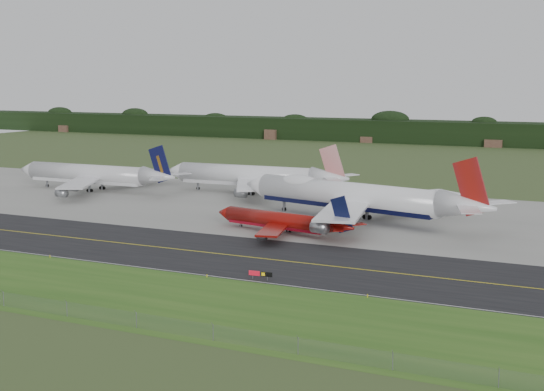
% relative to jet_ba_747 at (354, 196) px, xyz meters
% --- Properties ---
extents(ground, '(600.00, 600.00, 0.00)m').
position_rel_jet_ba_747_xyz_m(ground, '(-6.79, -40.69, -5.93)').
color(ground, '#324C23').
rests_on(ground, ground).
extents(grass_verge, '(400.00, 30.00, 0.01)m').
position_rel_jet_ba_747_xyz_m(grass_verge, '(-6.79, -75.69, -5.93)').
color(grass_verge, '#2B591A').
rests_on(grass_verge, ground).
extents(taxiway, '(400.00, 32.00, 0.02)m').
position_rel_jet_ba_747_xyz_m(taxiway, '(-6.79, -44.69, -5.92)').
color(taxiway, black).
rests_on(taxiway, ground).
extents(apron, '(400.00, 78.00, 0.01)m').
position_rel_jet_ba_747_xyz_m(apron, '(-6.79, 10.31, -5.92)').
color(apron, gray).
rests_on(apron, ground).
extents(taxiway_centreline, '(400.00, 0.40, 0.00)m').
position_rel_jet_ba_747_xyz_m(taxiway_centreline, '(-6.79, -44.69, -5.90)').
color(taxiway_centreline, gold).
rests_on(taxiway_centreline, taxiway).
extents(taxiway_edge_line, '(400.00, 0.25, 0.00)m').
position_rel_jet_ba_747_xyz_m(taxiway_edge_line, '(-6.79, -60.19, -5.90)').
color(taxiway_edge_line, silver).
rests_on(taxiway_edge_line, taxiway).
extents(perimeter_fence, '(320.00, 0.10, 320.00)m').
position_rel_jet_ba_747_xyz_m(perimeter_fence, '(-6.79, -88.69, -4.83)').
color(perimeter_fence, slate).
rests_on(perimeter_fence, ground).
extents(horizon_treeline, '(700.00, 25.00, 12.00)m').
position_rel_jet_ba_747_xyz_m(horizon_treeline, '(-6.79, 233.08, -0.46)').
color(horizon_treeline, black).
rests_on(horizon_treeline, ground).
extents(jet_ba_747, '(68.61, 55.81, 17.43)m').
position_rel_jet_ba_747_xyz_m(jet_ba_747, '(0.00, 0.00, 0.00)').
color(jet_ba_747, white).
rests_on(jet_ba_747, ground).
extents(jet_red_737, '(36.32, 29.20, 9.85)m').
position_rel_jet_ba_747_xyz_m(jet_red_737, '(-9.26, -21.08, -3.21)').
color(jet_red_737, maroon).
rests_on(jet_red_737, ground).
extents(jet_navy_gold, '(57.68, 50.47, 14.94)m').
position_rel_jet_ba_747_xyz_m(jet_navy_gold, '(-88.22, 14.02, -1.02)').
color(jet_navy_gold, silver).
rests_on(jet_navy_gold, ground).
extents(jet_star_tail, '(59.17, 49.61, 15.63)m').
position_rel_jet_ba_747_xyz_m(jet_star_tail, '(-41.26, 29.35, -0.72)').
color(jet_star_tail, white).
rests_on(jet_star_tail, ground).
extents(taxiway_sign, '(4.26, 0.42, 1.42)m').
position_rel_jet_ba_747_xyz_m(taxiway_sign, '(3.43, -58.68, -4.93)').
color(taxiway_sign, slate).
rests_on(taxiway_sign, ground).
extents(edge_marker_left, '(0.16, 0.16, 0.50)m').
position_rel_jet_ba_747_xyz_m(edge_marker_left, '(-40.10, -61.19, -5.68)').
color(edge_marker_left, yellow).
rests_on(edge_marker_left, ground).
extents(edge_marker_center, '(0.16, 0.16, 0.50)m').
position_rel_jet_ba_747_xyz_m(edge_marker_center, '(-5.58, -61.19, -5.68)').
color(edge_marker_center, yellow).
rests_on(edge_marker_center, ground).
extents(edge_marker_right, '(0.16, 0.16, 0.50)m').
position_rel_jet_ba_747_xyz_m(edge_marker_right, '(23.24, -61.19, -5.68)').
color(edge_marker_right, yellow).
rests_on(edge_marker_right, ground).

